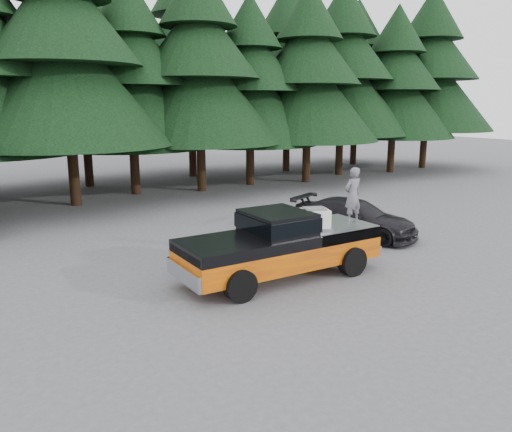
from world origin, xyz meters
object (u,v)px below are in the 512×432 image
pickup_truck (280,255)px  man_on_bed (353,195)px  air_compressor (314,220)px  parked_car (354,218)px

pickup_truck → man_on_bed: size_ratio=3.59×
air_compressor → man_on_bed: bearing=19.5°
air_compressor → man_on_bed: man_on_bed is taller
pickup_truck → parked_car: size_ratio=1.28×
man_on_bed → air_compressor: bearing=-3.1°
pickup_truck → air_compressor: 1.40m
air_compressor → pickup_truck: bearing=-172.3°
pickup_truck → man_on_bed: 2.86m
parked_car → air_compressor: bearing=-169.6°
air_compressor → parked_car: air_compressor is taller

